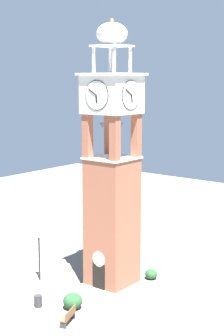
{
  "coord_description": "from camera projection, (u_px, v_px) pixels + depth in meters",
  "views": [
    {
      "loc": [
        22.13,
        -27.72,
        14.96
      ],
      "look_at": [
        0.0,
        0.0,
        8.84
      ],
      "focal_mm": 54.84,
      "sensor_mm": 36.0,
      "label": 1
    }
  ],
  "objects": [
    {
      "name": "ground",
      "position": [
        112.0,
        287.0,
        37.49
      ],
      "size": [
        80.0,
        80.0,
        0.0
      ],
      "primitive_type": "plane",
      "color": "gray"
    },
    {
      "name": "clock_tower",
      "position": [
        112.0,
        182.0,
        36.16
      ],
      "size": [
        3.57,
        3.57,
        19.0
      ],
      "color": "#93543D",
      "rests_on": "ground"
    },
    {
      "name": "park_bench",
      "position": [
        69.0,
        316.0,
        31.81
      ],
      "size": [
        0.97,
        1.65,
        0.95
      ],
      "color": "brown",
      "rests_on": "ground"
    },
    {
      "name": "lamp_post",
      "position": [
        39.0,
        248.0,
        38.38
      ],
      "size": [
        0.36,
        0.36,
        3.66
      ],
      "color": "black",
      "rests_on": "ground"
    },
    {
      "name": "trash_bin",
      "position": [
        38.0,
        301.0,
        34.18
      ],
      "size": [
        0.52,
        0.52,
        0.8
      ],
      "primitive_type": "cylinder",
      "color": "#2D2D33",
      "rests_on": "ground"
    },
    {
      "name": "shrub_near_entry",
      "position": [
        151.0,
        274.0,
        38.92
      ],
      "size": [
        0.92,
        0.92,
        0.79
      ],
      "primitive_type": "ellipsoid",
      "color": "#234C28",
      "rests_on": "ground"
    },
    {
      "name": "shrub_left_of_tower",
      "position": [
        73.0,
        301.0,
        33.84
      ],
      "size": [
        1.27,
        1.27,
        1.08
      ],
      "primitive_type": "ellipsoid",
      "color": "#234C28",
      "rests_on": "ground"
    }
  ]
}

